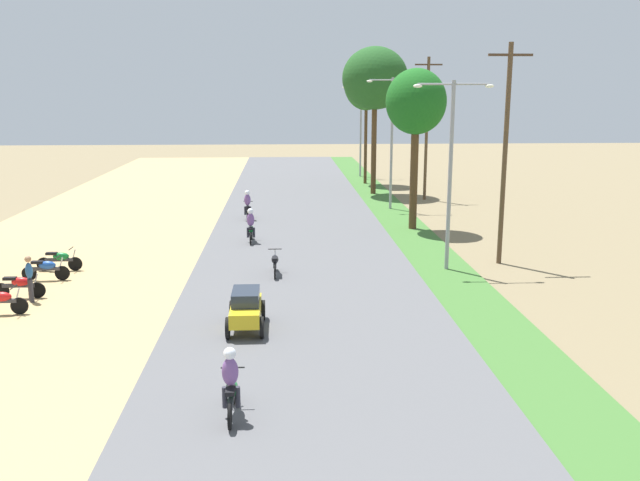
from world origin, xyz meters
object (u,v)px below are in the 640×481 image
object	(u,v)px
pedestrian_on_shoulder	(30,276)
motorbike_ahead_fifth	(248,205)
parked_motorbike_third	(20,285)
motorbike_ahead_third	(275,262)
utility_pole_far	(505,152)
streetlamp_mid	(392,134)
car_sedan_yellow	(246,308)
median_tree_nearest	(416,104)
utility_pole_near	(427,127)
parked_motorbike_fifth	(60,259)
motorbike_ahead_fourth	(251,226)
median_tree_second	(375,79)
median_tree_third	(366,84)
streetlamp_near	(451,162)
parked_motorbike_fourth	(46,268)
streetlamp_far	(361,124)
motorbike_ahead_second	(231,384)
parked_motorbike_second	(0,300)

from	to	relation	value
pedestrian_on_shoulder	motorbike_ahead_fifth	bearing A→B (deg)	66.29
parked_motorbike_third	motorbike_ahead_fifth	size ratio (longest dim) A/B	1.00
motorbike_ahead_third	utility_pole_far	bearing A→B (deg)	9.68
streetlamp_mid	car_sedan_yellow	bearing A→B (deg)	-109.85
median_tree_nearest	utility_pole_near	distance (m)	10.65
parked_motorbike_fifth	motorbike_ahead_fourth	size ratio (longest dim) A/B	1.00
pedestrian_on_shoulder	median_tree_second	distance (m)	29.87
median_tree_third	motorbike_ahead_fourth	size ratio (longest dim) A/B	5.38
streetlamp_near	utility_pole_near	xyz separation A→B (m)	(2.94, 18.60, 0.47)
pedestrian_on_shoulder	streetlamp_mid	xyz separation A→B (m)	(15.30, 18.36, 3.65)
parked_motorbike_fifth	utility_pole_near	size ratio (longest dim) A/B	0.19
median_tree_third	motorbike_ahead_fifth	distance (m)	18.65
parked_motorbike_fourth	motorbike_ahead_third	distance (m)	8.72
pedestrian_on_shoulder	utility_pole_far	distance (m)	18.78
parked_motorbike_third	median_tree_second	distance (m)	29.89
median_tree_second	streetlamp_far	xyz separation A→B (m)	(0.22, 10.10, -3.52)
median_tree_nearest	motorbike_ahead_third	size ratio (longest dim) A/B	4.58
motorbike_ahead_second	motorbike_ahead_fifth	bearing A→B (deg)	91.93
parked_motorbike_fifth	motorbike_ahead_fifth	xyz separation A→B (m)	(6.99, 11.04, 0.30)
parked_motorbike_third	median_tree_nearest	distance (m)	20.69
utility_pole_far	motorbike_ahead_second	distance (m)	17.51
utility_pole_far	motorbike_ahead_second	size ratio (longest dim) A/B	5.03
parked_motorbike_fourth	pedestrian_on_shoulder	xyz separation A→B (m)	(0.39, -2.73, 0.41)
car_sedan_yellow	utility_pole_near	bearing A→B (deg)	67.14
median_tree_nearest	median_tree_third	bearing A→B (deg)	91.02
utility_pole_far	motorbike_ahead_fifth	size ratio (longest dim) A/B	5.03
utility_pole_near	parked_motorbike_third	bearing A→B (deg)	-130.73
utility_pole_far	motorbike_ahead_fifth	xyz separation A→B (m)	(-11.13, 10.54, -3.87)
parked_motorbike_fifth	streetlamp_far	xyz separation A→B (m)	(15.61, 30.74, 3.94)
parked_motorbike_fifth	median_tree_third	bearing A→B (deg)	59.37
parked_motorbike_second	streetlamp_near	bearing A→B (deg)	17.53
streetlamp_far	parked_motorbike_fifth	bearing A→B (deg)	-116.93
parked_motorbike_third	median_tree_second	world-z (taller)	median_tree_second
utility_pole_far	motorbike_ahead_fifth	world-z (taller)	utility_pole_far
pedestrian_on_shoulder	streetlamp_far	distance (m)	38.27
median_tree_third	utility_pole_far	world-z (taller)	median_tree_third
parked_motorbike_fourth	parked_motorbike_fifth	xyz separation A→B (m)	(0.07, 1.43, 0.00)
utility_pole_far	streetlamp_near	bearing A→B (deg)	-157.50
parked_motorbike_fourth	streetlamp_mid	world-z (taller)	streetlamp_mid
parked_motorbike_second	streetlamp_far	bearing A→B (deg)	66.48
parked_motorbike_third	motorbike_ahead_third	distance (m)	9.24
utility_pole_far	median_tree_nearest	bearing A→B (deg)	107.30
parked_motorbike_fourth	car_sedan_yellow	world-z (taller)	car_sedan_yellow
car_sedan_yellow	parked_motorbike_fifth	bearing A→B (deg)	136.81
median_tree_second	utility_pole_near	bearing A→B (deg)	-39.30
parked_motorbike_fifth	motorbike_ahead_second	distance (m)	15.27
median_tree_second	utility_pole_near	xyz separation A→B (m)	(3.15, -2.58, -3.14)
streetlamp_mid	parked_motorbike_fourth	bearing A→B (deg)	-135.10
parked_motorbike_third	median_tree_nearest	world-z (taller)	median_tree_nearest
parked_motorbike_third	streetlamp_mid	size ratio (longest dim) A/B	0.23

